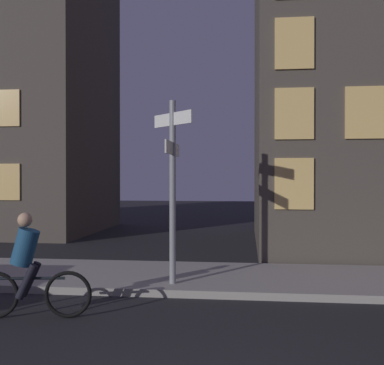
# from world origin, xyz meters

# --- Properties ---
(sidewalk_kerb) EXTENTS (40.00, 2.90, 0.14)m
(sidewalk_kerb) POSITION_xyz_m (0.00, 6.24, 0.07)
(sidewalk_kerb) COLOR #9E9991
(sidewalk_kerb) RESTS_ON ground_plane
(signpost) EXTENTS (0.85, 1.57, 3.45)m
(signpost) POSITION_xyz_m (-1.03, 5.33, 2.17)
(signpost) COLOR gray
(signpost) RESTS_ON sidewalk_kerb
(cyclist) EXTENTS (1.81, 0.38, 1.61)m
(cyclist) POSITION_xyz_m (-2.93, 3.34, 0.75)
(cyclist) COLOR black
(cyclist) RESTS_ON ground_plane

